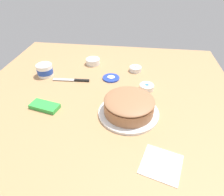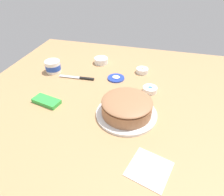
# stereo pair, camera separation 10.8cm
# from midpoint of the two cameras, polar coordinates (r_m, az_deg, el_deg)

# --- Properties ---
(ground_plane) EXTENTS (1.54, 1.54, 0.00)m
(ground_plane) POSITION_cam_midpoint_polar(r_m,az_deg,el_deg) (1.14, 0.72, 0.04)
(ground_plane) COLOR tan
(frosted_cake) EXTENTS (0.31, 0.31, 0.10)m
(frosted_cake) POSITION_cam_midpoint_polar(r_m,az_deg,el_deg) (1.00, 7.30, -2.86)
(frosted_cake) COLOR white
(frosted_cake) RESTS_ON ground_plane
(frosting_tub) EXTENTS (0.10, 0.10, 0.08)m
(frosting_tub) POSITION_cam_midpoint_polar(r_m,az_deg,el_deg) (1.42, -14.41, 8.71)
(frosting_tub) COLOR white
(frosting_tub) RESTS_ON ground_plane
(frosting_tub_lid) EXTENTS (0.11, 0.11, 0.02)m
(frosting_tub_lid) POSITION_cam_midpoint_polar(r_m,az_deg,el_deg) (1.31, 3.51, 5.65)
(frosting_tub_lid) COLOR #233DAD
(frosting_tub_lid) RESTS_ON ground_plane
(spreading_knife) EXTENTS (0.24, 0.03, 0.01)m
(spreading_knife) POSITION_cam_midpoint_polar(r_m,az_deg,el_deg) (1.32, -6.88, 5.65)
(spreading_knife) COLOR silver
(spreading_knife) RESTS_ON ground_plane
(sprinkle_bowl_yellow) EXTENTS (0.08, 0.08, 0.03)m
(sprinkle_bowl_yellow) POSITION_cam_midpoint_polar(r_m,az_deg,el_deg) (1.40, 10.80, 7.67)
(sprinkle_bowl_yellow) COLOR white
(sprinkle_bowl_yellow) RESTS_ON ground_plane
(sprinkle_bowl_blue) EXTENTS (0.09, 0.09, 0.03)m
(sprinkle_bowl_blue) POSITION_cam_midpoint_polar(r_m,az_deg,el_deg) (1.21, 13.28, 2.34)
(sprinkle_bowl_blue) COLOR white
(sprinkle_bowl_blue) RESTS_ON ground_plane
(sprinkle_bowl_orange) EXTENTS (0.10, 0.10, 0.04)m
(sprinkle_bowl_orange) POSITION_cam_midpoint_polar(r_m,az_deg,el_deg) (1.50, -1.04, 10.63)
(sprinkle_bowl_orange) COLOR white
(sprinkle_bowl_orange) RESTS_ON ground_plane
(candy_box_lower) EXTENTS (0.17, 0.10, 0.02)m
(candy_box_lower) POSITION_cam_midpoint_polar(r_m,az_deg,el_deg) (1.13, -15.62, -0.96)
(candy_box_lower) COLOR green
(candy_box_lower) RESTS_ON ground_plane
(paper_napkin) EXTENTS (0.19, 0.19, 0.01)m
(paper_napkin) POSITION_cam_midpoint_polar(r_m,az_deg,el_deg) (0.83, 14.45, -19.08)
(paper_napkin) COLOR white
(paper_napkin) RESTS_ON ground_plane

